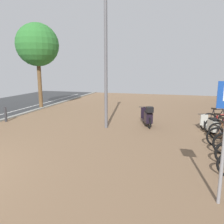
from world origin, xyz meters
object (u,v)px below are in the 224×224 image
Objects in this scene: bicycle_rack_05 at (221,126)px; bicycle_rack_06 at (217,121)px; scooter_near at (147,117)px; street_tree at (37,45)px; bollard_far at (6,114)px; lamp_post at (106,51)px; scooter_mid at (211,125)px.

bicycle_rack_05 is 0.79m from bicycle_rack_06.
street_tree is at bearing 158.98° from scooter_near.
street_tree is at bearing 166.35° from bicycle_rack_06.
street_tree is 7.19× the size of bollard_far.
bicycle_rack_05 is at bearing -8.71° from scooter_near.
scooter_near reaches higher than bicycle_rack_05.
bicycle_rack_05 is at bearing -17.61° from street_tree.
bicycle_rack_05 is at bearing 3.29° from bollard_far.
lamp_post is 1.11× the size of street_tree.
bicycle_rack_05 reaches higher than bollard_far.
bicycle_rack_06 is at bearing -13.65° from street_tree.
lamp_post is 6.01m from bollard_far.
scooter_near is 8.81m from street_tree.
scooter_mid is (-0.37, -0.90, 0.02)m from bicycle_rack_06.
scooter_near is 1.04× the size of scooter_mid.
scooter_near is 3.49m from lamp_post.
bicycle_rack_06 is (-0.01, 0.79, 0.03)m from bicycle_rack_05.
street_tree is 5.43m from bollard_far.
lamp_post is at bearing -166.96° from bicycle_rack_06.
street_tree reaches higher than bollard_far.
scooter_near is 2.73m from scooter_mid.
lamp_post reaches higher than street_tree.
bicycle_rack_06 is at bearing 67.74° from scooter_mid.
bicycle_rack_06 is 0.97m from scooter_mid.
bicycle_rack_06 is 0.81× the size of scooter_near.
lamp_post is at bearing -177.29° from scooter_mid.
lamp_post is 6.84m from street_tree.
bicycle_rack_06 reaches higher than bicycle_rack_05.
scooter_near reaches higher than scooter_mid.
lamp_post is 7.97× the size of bollard_far.
bicycle_rack_05 is 10.03m from bollard_far.
bicycle_rack_06 is at bearing 6.07° from scooter_near.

